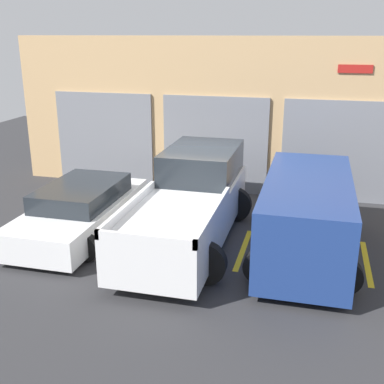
{
  "coord_description": "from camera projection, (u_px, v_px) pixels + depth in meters",
  "views": [
    {
      "loc": [
        2.68,
        -10.94,
        4.66
      ],
      "look_at": [
        0.0,
        -0.56,
        1.1
      ],
      "focal_mm": 45.0,
      "sensor_mm": 36.0,
      "label": 1
    }
  ],
  "objects": [
    {
      "name": "ground_plane",
      "position": [
        198.0,
        226.0,
        12.16
      ],
      "size": [
        28.0,
        28.0,
        0.0
      ],
      "primitive_type": "plane",
      "color": "#2D2D30"
    },
    {
      "name": "shophouse_building",
      "position": [
        224.0,
        117.0,
        14.47
      ],
      "size": [
        13.11,
        0.68,
        4.58
      ],
      "color": "tan",
      "rests_on": "ground"
    },
    {
      "name": "pickup_truck",
      "position": [
        190.0,
        202.0,
        11.21
      ],
      "size": [
        2.51,
        5.55,
        1.94
      ],
      "color": "white",
      "rests_on": "ground"
    },
    {
      "name": "sedan_white",
      "position": [
        81.0,
        210.0,
        11.65
      ],
      "size": [
        2.18,
        4.46,
        1.21
      ],
      "color": "white",
      "rests_on": "ground"
    },
    {
      "name": "sedan_side",
      "position": [
        306.0,
        216.0,
        10.26
      ],
      "size": [
        2.24,
        4.57,
        1.76
      ],
      "color": "navy",
      "rests_on": "ground"
    },
    {
      "name": "parking_stripe_far_left",
      "position": [
        35.0,
        227.0,
        12.12
      ],
      "size": [
        0.12,
        2.2,
        0.01
      ],
      "primitive_type": "cube",
      "color": "gold",
      "rests_on": "ground"
    },
    {
      "name": "parking_stripe_left",
      "position": [
        133.0,
        237.0,
        11.49
      ],
      "size": [
        0.12,
        2.2,
        0.01
      ],
      "primitive_type": "cube",
      "color": "gold",
      "rests_on": "ground"
    },
    {
      "name": "parking_stripe_centre",
      "position": [
        243.0,
        249.0,
        10.87
      ],
      "size": [
        0.12,
        2.2,
        0.01
      ],
      "primitive_type": "cube",
      "color": "gold",
      "rests_on": "ground"
    },
    {
      "name": "parking_stripe_right",
      "position": [
        367.0,
        263.0,
        10.24
      ],
      "size": [
        0.12,
        2.2,
        0.01
      ],
      "primitive_type": "cube",
      "color": "gold",
      "rests_on": "ground"
    }
  ]
}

